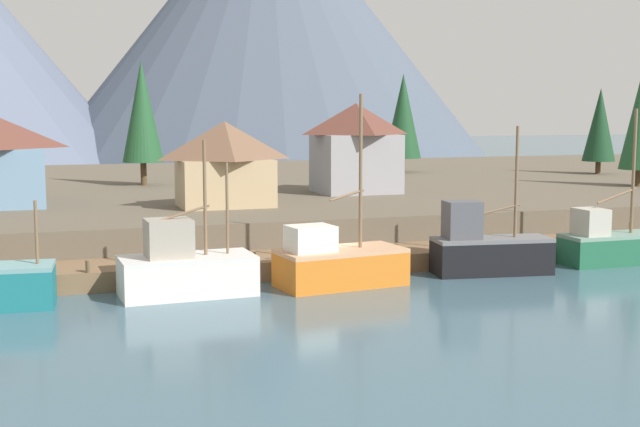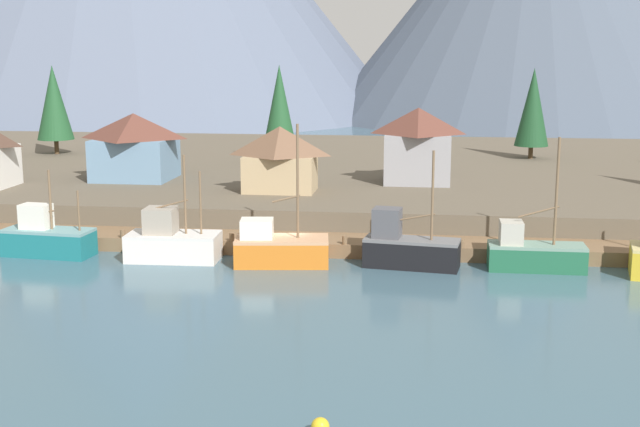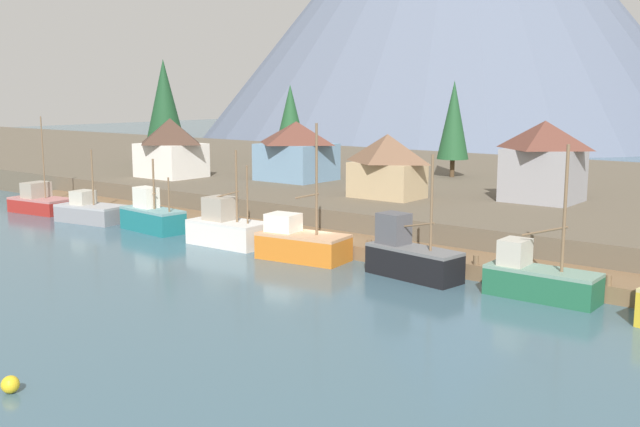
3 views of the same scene
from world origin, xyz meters
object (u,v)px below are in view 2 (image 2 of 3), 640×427
Objects in this scene: house_grey at (418,145)px; channel_buoy at (320,427)px; fishing_boat_orange at (279,248)px; conifer_back_right at (533,107)px; fishing_boat_teal at (47,238)px; fishing_boat_green at (533,253)px; fishing_boat_white at (172,242)px; house_blue at (134,146)px; conifer_near_right at (279,105)px; conifer_mid_left at (54,103)px; house_tan at (280,158)px; fishing_boat_black at (408,248)px.

channel_buoy is at bearing -93.76° from house_grey.
conifer_back_right is at bearing 54.49° from fishing_boat_orange.
house_grey is at bearing 59.47° from fishing_boat_orange.
fishing_boat_green is (33.47, 0.35, -0.11)m from fishing_boat_teal.
fishing_boat_white is at bearing -126.29° from conifer_back_right.
channel_buoy is (-3.00, -45.67, -5.59)m from house_grey.
house_grey is at bearing -123.35° from conifer_back_right.
house_blue is 1.07× the size of house_grey.
fishing_boat_white is 0.74× the size of conifer_back_right.
house_grey is 0.66× the size of conifer_near_right.
fishing_boat_orange is 1.08× the size of fishing_boat_green.
conifer_back_right is at bearing 27.40° from house_blue.
house_grey is 0.67× the size of conifer_mid_left.
house_tan is (14.18, 14.19, 4.08)m from fishing_boat_teal.
fishing_boat_orange is at bearing -49.28° from house_blue.
conifer_back_right reaches higher than house_blue.
channel_buoy is at bearing -103.30° from conifer_back_right.
fishing_boat_orange reaches higher than house_grey.
conifer_mid_left is 1.02× the size of conifer_back_right.
house_tan is (-19.29, 13.84, 4.19)m from fishing_boat_green.
conifer_mid_left is (-29.92, 22.17, 3.03)m from house_tan.
conifer_near_right is at bearing 100.02° from house_tan.
fishing_boat_white is 44.71m from conifer_mid_left.
conifer_back_right is at bearing 76.70° from channel_buoy.
conifer_near_right reaches higher than house_grey.
conifer_back_right is (53.49, 2.53, -0.23)m from conifer_mid_left.
house_grey is at bearing 97.12° from fishing_boat_black.
conifer_mid_left is at bearing 143.75° from fishing_boat_green.
fishing_boat_orange is (7.55, -0.29, -0.12)m from fishing_boat_white.
fishing_boat_teal is 0.64× the size of conifer_mid_left.
fishing_boat_black is at bearing -107.82° from conifer_back_right.
house_grey is 0.68× the size of conifer_back_right.
fishing_boat_green reaches higher than channel_buoy.
fishing_boat_black is (8.62, 0.43, 0.18)m from fishing_boat_orange.
fishing_boat_black is 25.42m from channel_buoy.
house_grey is at bearing 86.24° from channel_buoy.
house_tan is 0.60× the size of conifer_near_right.
conifer_back_right is (28.67, 39.04, 6.85)m from fishing_boat_white.
fishing_boat_white reaches higher than fishing_boat_teal.
conifer_near_right is 1.02× the size of conifer_mid_left.
fishing_boat_black is 0.80× the size of conifer_back_right.
fishing_boat_black is at bearing 83.98° from channel_buoy.
fishing_boat_orange is 26.27m from house_blue.
house_grey is at bearing 43.90° from fishing_boat_teal.
fishing_boat_teal is 0.88× the size of fishing_boat_white.
fishing_boat_orange is 1.41× the size of house_grey.
fishing_boat_teal is 16.64m from fishing_boat_orange.
house_grey is (0.34, 20.41, 4.61)m from fishing_boat_black.
house_tan is at bearing 136.01° from fishing_boat_black.
fishing_boat_white is at bearing 170.54° from fishing_boat_orange.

